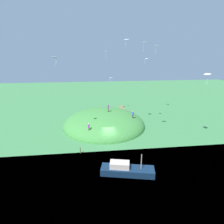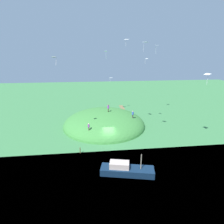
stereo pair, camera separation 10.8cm
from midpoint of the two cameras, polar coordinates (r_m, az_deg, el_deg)
name	(u,v)px [view 2 (the right image)]	position (r m, az deg, el deg)	size (l,w,h in m)	color
ground_plane	(109,140)	(39.67, -0.79, -8.47)	(160.00, 160.00, 0.00)	#387340
grass_hill	(104,125)	(47.67, -2.29, -3.84)	(21.39, 20.09, 6.93)	#397B37
dirt_path	(123,110)	(59.89, 3.43, 0.72)	(10.07, 1.21, 0.04)	brown
boat_on_lake	(126,170)	(29.67, 4.28, -16.88)	(3.82, 8.17, 3.36)	#0F233A
person_on_hilltop	(108,107)	(46.02, -1.07, 1.46)	(0.55, 0.55, 1.86)	#403824
person_watching_kites	(133,114)	(44.86, 6.31, -0.47)	(0.60, 0.60, 1.78)	#4F4E40
person_walking_path	(89,126)	(39.17, -6.92, -4.21)	(0.52, 0.52, 1.58)	#4F4E39
kite_0	(157,46)	(52.90, 13.33, 18.75)	(0.87, 1.07, 2.13)	white
kite_1	(146,43)	(35.39, 10.12, 19.80)	(1.14, 1.09, 1.68)	white
kite_2	(127,40)	(40.69, 4.46, 20.83)	(1.18, 1.20, 1.41)	white
kite_3	(146,59)	(44.06, 10.36, 15.36)	(0.77, 0.67, 1.15)	silver
kite_4	(111,78)	(54.45, -0.28, 10.18)	(0.67, 0.89, 1.08)	white
kite_5	(106,52)	(51.23, -1.84, 17.44)	(0.42, 0.61, 2.07)	white
kite_6	(207,75)	(38.16, 26.77, 9.99)	(1.26, 1.05, 1.91)	white
kite_7	(54,58)	(33.19, -16.89, 15.33)	(0.48, 0.70, 1.35)	silver
mooring_post	(80,150)	(35.21, -9.44, -11.29)	(0.14, 0.14, 1.16)	brown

